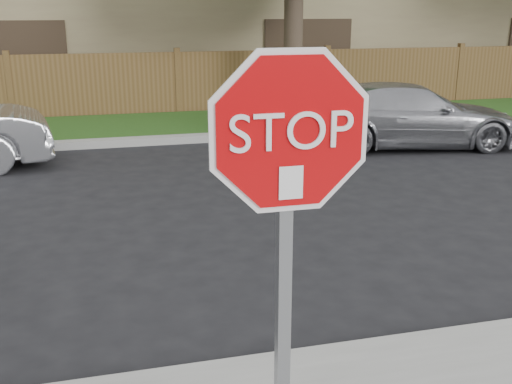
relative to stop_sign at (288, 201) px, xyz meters
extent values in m
plane|color=black|center=(1.07, 1.48, -1.83)|extent=(90.00, 90.00, 0.00)
cube|color=gray|center=(1.07, 9.63, -1.75)|extent=(70.00, 0.30, 0.15)
cube|color=#1E4714|center=(1.07, 11.28, -1.77)|extent=(70.00, 3.00, 0.12)
cube|color=brown|center=(1.07, 12.88, -1.03)|extent=(70.00, 0.12, 1.60)
cylinder|color=#382B21|center=(3.57, 11.18, 0.13)|extent=(0.44, 0.44, 3.92)
cube|color=gray|center=(0.00, 0.05, -0.58)|extent=(0.06, 0.06, 2.30)
cylinder|color=white|center=(0.00, -0.02, 0.32)|extent=(1.01, 0.02, 1.01)
cylinder|color=#B50609|center=(0.00, -0.03, 0.32)|extent=(0.93, 0.02, 0.93)
cube|color=white|center=(0.00, -0.05, 0.10)|extent=(0.11, 0.00, 0.15)
imported|color=#A1A2A8|center=(5.04, 8.20, -1.20)|extent=(4.53, 2.41, 1.25)
camera|label=1|loc=(-0.77, -2.45, 0.84)|focal=42.00mm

